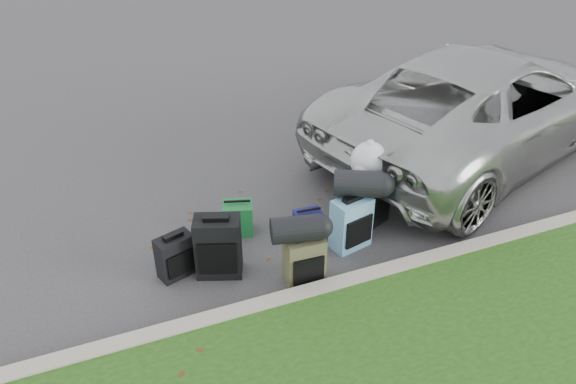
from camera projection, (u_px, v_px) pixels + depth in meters
name	position (u px, v px, depth m)	size (l,w,h in m)	color
ground	(302.00, 238.00, 6.62)	(120.00, 120.00, 0.00)	#383535
curb	(340.00, 286.00, 5.79)	(120.00, 0.18, 0.15)	#9E937F
suv	(483.00, 102.00, 8.11)	(2.54, 5.51, 1.53)	#B7B7B2
suitcase_small_black	(176.00, 256.00, 5.95)	(0.39, 0.21, 0.49)	black
suitcase_large_black_left	(218.00, 247.00, 5.92)	(0.48, 0.29, 0.69)	black
suitcase_olive	(304.00, 261.00, 5.83)	(0.40, 0.25, 0.55)	#403E27
suitcase_teal	(351.00, 223.00, 6.34)	(0.44, 0.26, 0.63)	teal
suitcase_large_black_right	(371.00, 200.00, 6.72)	(0.43, 0.26, 0.65)	black
tote_green	(238.00, 218.00, 6.63)	(0.34, 0.28, 0.39)	#186E2F
tote_navy	(308.00, 225.00, 6.56)	(0.32, 0.25, 0.34)	navy
duffel_left	(296.00, 229.00, 5.60)	(0.27, 0.27, 0.51)	black
duffel_right	(358.00, 184.00, 6.18)	(0.30, 0.30, 0.53)	black
trash_bag	(369.00, 161.00, 6.43)	(0.43, 0.43, 0.43)	silver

